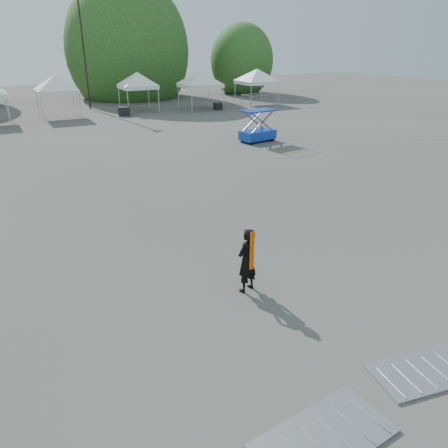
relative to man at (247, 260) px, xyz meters
name	(u,v)px	position (x,y,z in m)	size (l,w,h in m)	color
ground	(218,251)	(0.36, 2.28, -0.84)	(120.00, 120.00, 0.00)	#474442
light_pole_east	(83,45)	(3.36, 34.28, 4.68)	(0.60, 0.25, 9.80)	black
tree_mid_e	(128,51)	(9.36, 41.28, 4.00)	(5.12, 5.12, 7.79)	#382314
tree_far_e	(242,61)	(22.36, 39.28, 2.79)	(3.84, 3.84, 5.84)	#382314
tent_e	(55,79)	(0.06, 30.12, 2.22)	(4.34, 4.34, 3.88)	silver
tent_f	(137,75)	(6.95, 30.71, 2.22)	(4.17, 4.17, 3.88)	silver
tent_g	(200,74)	(12.32, 29.31, 2.22)	(4.62, 4.62, 3.88)	silver
tent_h	(257,72)	(18.65, 29.83, 2.22)	(4.71, 4.71, 3.88)	silver
man	(247,260)	(0.00, 0.00, 0.00)	(0.71, 0.59, 1.67)	black
scissor_lift	(258,118)	(9.57, 14.93, 0.60)	(2.37, 1.46, 2.86)	#0C45A7
barrier_left	(324,438)	(-1.19, -4.44, -0.80)	(2.39, 1.36, 0.07)	#A6A9AE
barrier_mid	(427,370)	(1.54, -4.15, -0.81)	(2.27, 1.41, 0.07)	#A6A9AE
crate_mid	(124,111)	(5.01, 28.75, -0.48)	(0.94, 0.73, 0.73)	black
crate_east	(219,106)	(13.65, 28.27, -0.53)	(0.79, 0.61, 0.61)	black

